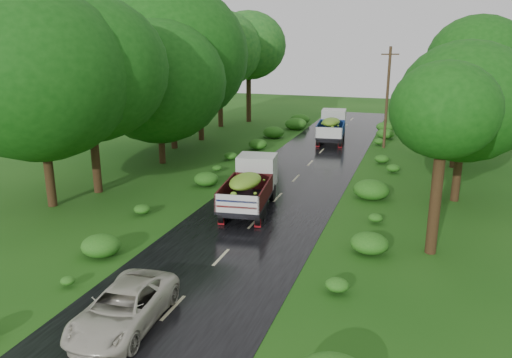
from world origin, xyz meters
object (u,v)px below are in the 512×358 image
at_px(truck_far, 332,125).
at_px(utility_pole, 387,97).
at_px(car, 124,308).
at_px(truck_near, 251,183).

xyz_separation_m(truck_far, utility_pole, (4.32, -1.18, 2.59)).
bearing_deg(utility_pole, car, -122.24).
distance_m(truck_near, car, 11.27).
bearing_deg(truck_far, truck_near, -98.38).
bearing_deg(utility_pole, truck_near, -128.70).
distance_m(truck_near, truck_far, 18.02).
bearing_deg(truck_near, car, -98.00).
relative_size(truck_far, car, 1.36).
relative_size(truck_near, truck_far, 0.99).
xyz_separation_m(truck_near, truck_far, (0.83, 18.00, 0.02)).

